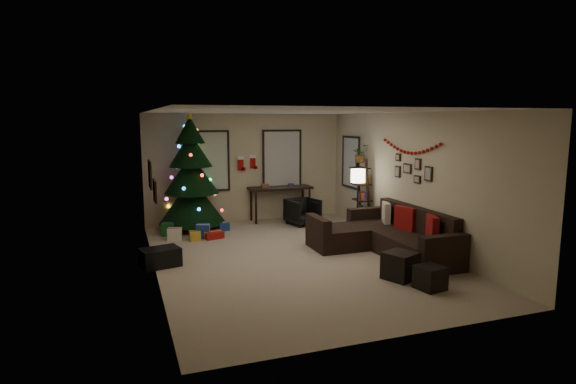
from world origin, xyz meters
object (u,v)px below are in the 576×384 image
(desk_chair, at_px, (303,211))
(bookshelf, at_px, (363,195))
(desk, at_px, (280,191))
(christmas_tree, at_px, (191,179))
(sofa, at_px, (386,237))

(desk_chair, distance_m, bookshelf, 1.56)
(desk, xyz_separation_m, bookshelf, (1.48, -1.61, 0.05))
(bookshelf, bearing_deg, desk, 132.51)
(christmas_tree, height_order, desk, christmas_tree)
(christmas_tree, xyz_separation_m, desk, (2.25, 0.20, -0.42))
(bookshelf, bearing_deg, desk_chair, 139.26)
(christmas_tree, bearing_deg, sofa, -45.03)
(desk, bearing_deg, desk_chair, -60.99)
(christmas_tree, xyz_separation_m, desk_chair, (2.61, -0.45, -0.86))
(sofa, distance_m, desk_chair, 2.89)
(desk_chair, bearing_deg, sofa, -91.32)
(desk, distance_m, desk_chair, 0.86)
(sofa, height_order, bookshelf, bookshelf)
(desk, bearing_deg, sofa, -73.71)
(sofa, relative_size, desk, 1.75)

